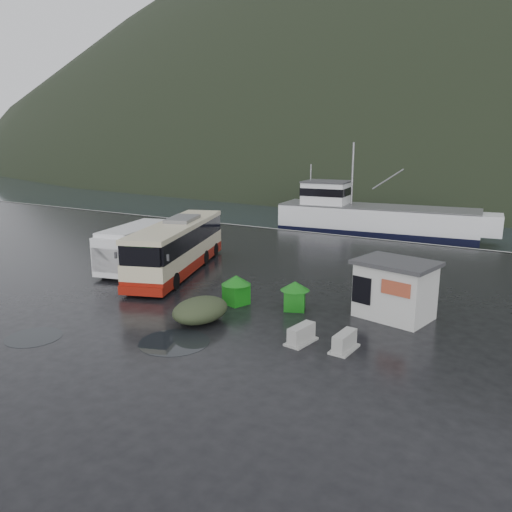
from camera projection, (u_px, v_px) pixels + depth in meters
The scene contains 13 objects.
ground at pixel (205, 296), 26.89m from camera, with size 160.00×160.00×0.00m, color black.
harbor_water at pixel (478, 175), 119.15m from camera, with size 300.00×180.00×0.02m, color black.
quay_edge at pixel (341, 236), 43.66m from camera, with size 160.00×0.60×1.50m, color #999993.
coach_bus at pixel (179, 271), 31.90m from camera, with size 2.99×11.91×3.37m, color beige, non-canonical shape.
white_van at pixel (138, 268), 32.55m from camera, with size 2.33×6.78×2.84m, color silver, non-canonical shape.
waste_bin_left at pixel (236, 304), 25.54m from camera, with size 1.08×1.08×1.51m, color #126612, non-canonical shape.
waste_bin_right at pixel (295, 309), 24.70m from camera, with size 1.04×1.04×1.45m, color #126612, non-canonical shape.
dome_tent at pixel (201, 322), 23.02m from camera, with size 2.07×2.90×1.14m, color #2F3822, non-canonical shape.
ticket_kiosk at pixel (393, 317), 23.62m from camera, with size 3.51×2.66×2.75m, color beige, non-canonical shape.
jersey_barrier_a at pixel (301, 343), 20.66m from camera, with size 0.76×1.52×0.76m, color #999993, non-canonical shape.
jersey_barrier_b at pixel (344, 350), 19.92m from camera, with size 0.75×1.50×0.75m, color #999993, non-canonical shape.
fishing_trawler at pixel (376, 223), 50.23m from camera, with size 22.91×5.05×9.16m, color silver, non-canonical shape.
puddles at pixel (119, 340), 20.90m from camera, with size 8.15×5.28×0.01m.
Camera 1 is at (15.40, -20.74, 8.21)m, focal length 35.00 mm.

